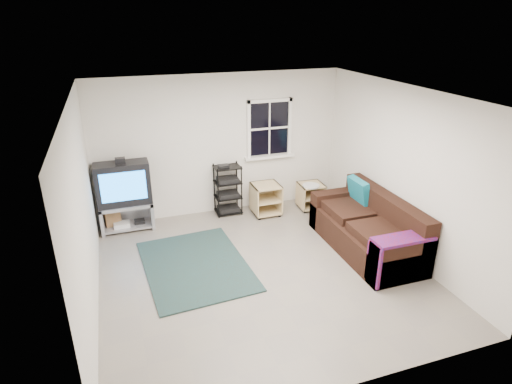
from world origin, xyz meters
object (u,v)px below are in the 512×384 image
object	(u,v)px
tv_unit	(124,191)
sofa	(368,230)
side_table_right	(310,194)
side_table_left	(265,198)
av_rack	(228,193)

from	to	relation	value
tv_unit	sofa	distance (m)	4.15
side_table_right	sofa	distance (m)	1.76
side_table_left	side_table_right	xyz separation A→B (m)	(0.91, -0.06, -0.02)
sofa	side_table_left	bearing A→B (deg)	121.42
tv_unit	sofa	bearing A→B (deg)	-28.55
av_rack	side_table_left	distance (m)	0.71
side_table_right	sofa	xyz separation A→B (m)	(0.19, -1.75, 0.05)
side_table_left	side_table_right	bearing A→B (deg)	-3.55
side_table_left	sofa	xyz separation A→B (m)	(1.10, -1.80, 0.03)
tv_unit	av_rack	xyz separation A→B (m)	(1.86, 0.05, -0.30)
sofa	tv_unit	bearing A→B (deg)	151.45
av_rack	sofa	xyz separation A→B (m)	(1.77, -2.02, -0.08)
av_rack	side_table_left	bearing A→B (deg)	-18.31
side_table_left	av_rack	bearing A→B (deg)	161.69
tv_unit	side_table_left	size ratio (longest dim) A/B	2.23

